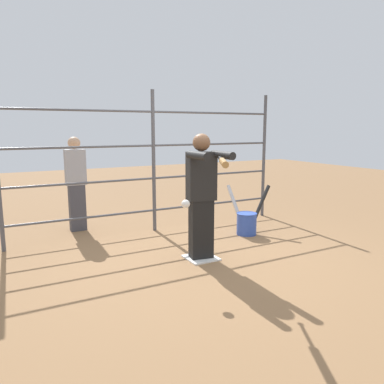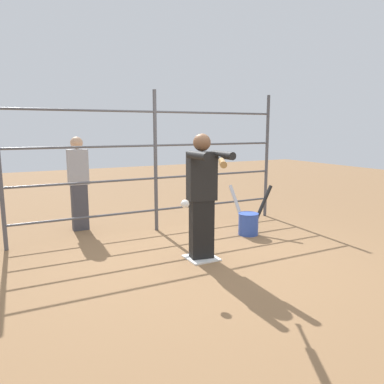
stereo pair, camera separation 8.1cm
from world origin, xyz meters
name	(u,v)px [view 1 (the left image)]	position (x,y,z in m)	size (l,w,h in m)	color
ground_plane	(201,258)	(0.00, 0.00, 0.00)	(24.00, 24.00, 0.00)	olive
home_plate	(201,258)	(0.00, 0.00, 0.01)	(0.40, 0.40, 0.02)	white
fence_backstop	(154,162)	(0.00, -1.60, 1.17)	(4.70, 0.06, 2.34)	#4C4C51
batter	(202,193)	(0.00, 0.02, 0.90)	(0.42, 0.61, 1.66)	black
baseball_bat_swinging	(223,162)	(0.28, 0.94, 1.39)	(0.50, 0.84, 0.07)	black
softball_in_flight	(186,204)	(0.50, 0.52, 0.89)	(0.10, 0.10, 0.10)	white
bat_bucket	(247,221)	(-1.25, -0.68, 0.21)	(0.68, 0.84, 0.79)	#3351B2
bystander_behind_fence	(76,182)	(1.15, -2.23, 0.83)	(0.33, 0.20, 1.59)	#3F3F47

